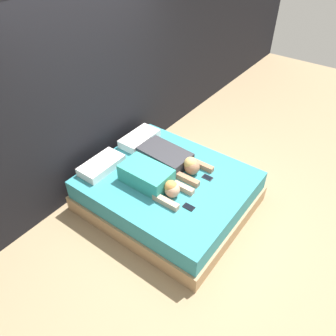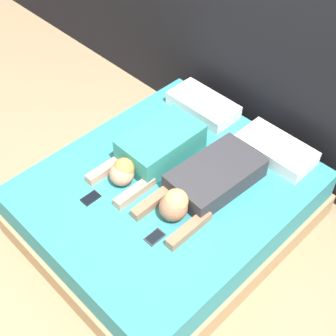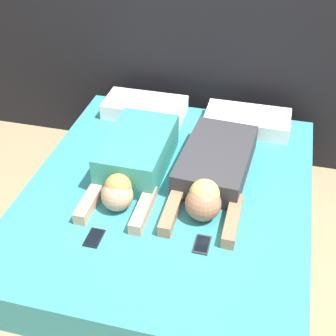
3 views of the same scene
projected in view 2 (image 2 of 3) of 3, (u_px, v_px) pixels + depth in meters
name	position (u px, v px, depth m)	size (l,w,h in m)	color
ground_plane	(168.00, 222.00, 3.75)	(12.00, 12.00, 0.00)	#9E8460
wall_back	(281.00, 23.00, 3.36)	(12.00, 0.06, 2.60)	black
bed	(168.00, 204.00, 3.57)	(1.72, 1.99, 0.48)	tan
pillow_head_left	(203.00, 105.00, 3.91)	(0.59, 0.31, 0.11)	white
pillow_head_right	(276.00, 149.00, 3.55)	(0.59, 0.31, 0.11)	white
person_left	(154.00, 150.00, 3.47)	(0.38, 0.89, 0.23)	teal
person_right	(205.00, 184.00, 3.27)	(0.44, 0.99, 0.23)	#333338
cell_phone_left	(91.00, 198.00, 3.29)	(0.08, 0.13, 0.01)	black
cell_phone_right	(155.00, 237.00, 3.06)	(0.08, 0.13, 0.01)	#2D2D33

